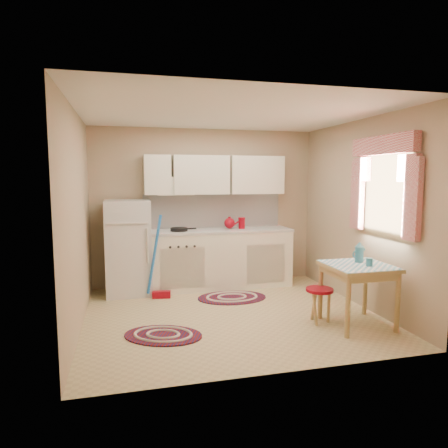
{
  "coord_description": "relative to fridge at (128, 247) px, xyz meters",
  "views": [
    {
      "loc": [
        -1.27,
        -4.75,
        1.73
      ],
      "look_at": [
        -0.03,
        0.25,
        1.13
      ],
      "focal_mm": 32.0,
      "sensor_mm": 36.0,
      "label": 1
    }
  ],
  "objects": [
    {
      "name": "mug",
      "position": [
        2.66,
        -2.07,
        0.07
      ],
      "size": [
        0.08,
        0.08,
        0.1
      ],
      "primitive_type": "cylinder",
      "rotation": [
        0.0,
        0.0,
        0.0
      ],
      "color": "teal",
      "rests_on": "table"
    },
    {
      "name": "red_canister",
      "position": [
        1.77,
        0.05,
        0.3
      ],
      "size": [
        0.11,
        0.11,
        0.16
      ],
      "primitive_type": "cylinder",
      "rotation": [
        0.0,
        0.0,
        -0.08
      ],
      "color": "maroon",
      "rests_on": "countertop"
    },
    {
      "name": "rug_center",
      "position": [
        1.43,
        -0.6,
        -0.69
      ],
      "size": [
        1.04,
        0.73,
        0.02
      ],
      "primitive_type": null,
      "rotation": [
        0.0,
        0.0,
        -0.07
      ],
      "color": "maroon",
      "rests_on": "ground"
    },
    {
      "name": "rug_left",
      "position": [
        0.34,
        -1.76,
        -0.69
      ],
      "size": [
        1.03,
        0.87,
        0.02
      ],
      "primitive_type": null,
      "rotation": [
        0.0,
        0.0,
        -0.39
      ],
      "color": "maroon",
      "rests_on": "ground"
    },
    {
      "name": "red_kettle",
      "position": [
        1.57,
        0.05,
        0.31
      ],
      "size": [
        0.24,
        0.22,
        0.19
      ],
      "primitive_type": null,
      "rotation": [
        0.0,
        0.0,
        -0.37
      ],
      "color": "maroon",
      "rests_on": "countertop"
    },
    {
      "name": "coffee_pot",
      "position": [
        2.66,
        -1.85,
        0.15
      ],
      "size": [
        0.14,
        0.13,
        0.25
      ],
      "primitive_type": null,
      "rotation": [
        0.0,
        0.0,
        0.16
      ],
      "color": "teal",
      "rests_on": "table"
    },
    {
      "name": "room_shell",
      "position": [
        1.4,
        -1.01,
        0.9
      ],
      "size": [
        3.64,
        3.6,
        2.52
      ],
      "color": "tan",
      "rests_on": "ground"
    },
    {
      "name": "stool",
      "position": [
        2.19,
        -1.8,
        -0.49
      ],
      "size": [
        0.36,
        0.36,
        0.42
      ],
      "primitive_type": "cylinder",
      "rotation": [
        0.0,
        0.0,
        0.12
      ],
      "color": "maroon",
      "rests_on": "ground"
    },
    {
      "name": "frying_pan",
      "position": [
        0.76,
        0.0,
        0.24
      ],
      "size": [
        0.29,
        0.29,
        0.05
      ],
      "primitive_type": "cylinder",
      "rotation": [
        0.0,
        0.0,
        0.12
      ],
      "color": "black",
      "rests_on": "countertop"
    },
    {
      "name": "countertop",
      "position": [
        1.4,
        0.05,
        0.2
      ],
      "size": [
        2.27,
        0.62,
        0.04
      ],
      "primitive_type": "cube",
      "color": "beige",
      "rests_on": "base_cabinets"
    },
    {
      "name": "broom",
      "position": [
        0.45,
        -0.35,
        -0.1
      ],
      "size": [
        0.29,
        0.16,
        1.2
      ],
      "primitive_type": null,
      "rotation": [
        0.0,
        0.0,
        -0.13
      ],
      "color": "blue",
      "rests_on": "ground"
    },
    {
      "name": "fridge",
      "position": [
        0.0,
        0.0,
        0.0
      ],
      "size": [
        0.65,
        0.6,
        1.4
      ],
      "primitive_type": "cube",
      "color": "silver",
      "rests_on": "ground"
    },
    {
      "name": "table",
      "position": [
        2.58,
        -1.97,
        -0.34
      ],
      "size": [
        0.72,
        0.72,
        0.72
      ],
      "primitive_type": "cube",
      "color": "tan",
      "rests_on": "ground"
    },
    {
      "name": "base_cabinets",
      "position": [
        1.4,
        0.05,
        -0.26
      ],
      "size": [
        2.25,
        0.6,
        0.88
      ],
      "primitive_type": "cube",
      "color": "white",
      "rests_on": "ground"
    }
  ]
}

